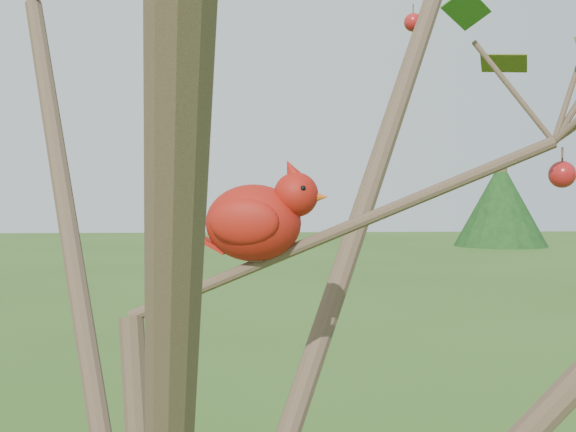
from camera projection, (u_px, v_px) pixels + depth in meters
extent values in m
sphere|color=#A91718|center=(413.00, 22.00, 1.57)|extent=(0.04, 0.04, 0.04)
sphere|color=#A91718|center=(562.00, 174.00, 1.07)|extent=(0.04, 0.04, 0.04)
ellipsoid|color=#A3180D|center=(253.00, 223.00, 1.03)|extent=(0.16, 0.13, 0.11)
sphere|color=#A3180D|center=(296.00, 195.00, 1.02)|extent=(0.08, 0.08, 0.06)
cone|color=#A3180D|center=(292.00, 172.00, 1.02)|extent=(0.05, 0.04, 0.05)
cone|color=#D85914|center=(318.00, 197.00, 1.02)|extent=(0.03, 0.03, 0.02)
ellipsoid|color=black|center=(311.00, 198.00, 1.02)|extent=(0.02, 0.04, 0.03)
cube|color=#A3180D|center=(199.00, 237.00, 1.04)|extent=(0.09, 0.05, 0.05)
ellipsoid|color=#A3180D|center=(255.00, 220.00, 1.07)|extent=(0.10, 0.05, 0.06)
ellipsoid|color=#A3180D|center=(244.00, 222.00, 0.99)|extent=(0.10, 0.05, 0.06)
cylinder|color=#433024|center=(501.00, 207.00, 29.86)|extent=(0.49, 0.49, 3.26)
cone|color=#133613|center=(501.00, 204.00, 29.86)|extent=(3.80, 3.80, 3.53)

